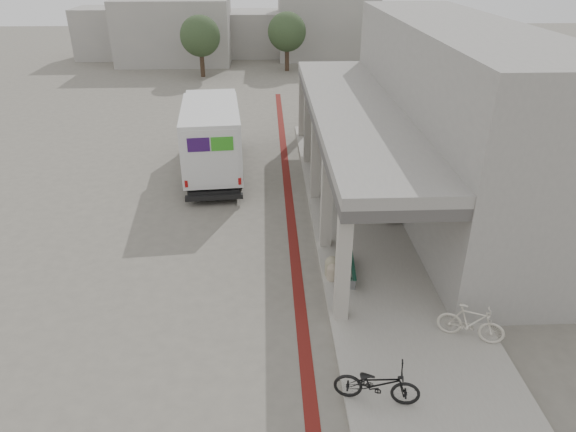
{
  "coord_description": "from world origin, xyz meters",
  "views": [
    {
      "loc": [
        0.11,
        -15.04,
        9.39
      ],
      "look_at": [
        0.76,
        -0.15,
        1.6
      ],
      "focal_mm": 32.0,
      "sensor_mm": 36.0,
      "label": 1
    }
  ],
  "objects_px": {
    "fedex_truck": "(212,135)",
    "bicycle_cream": "(471,323)",
    "bench": "(348,266)",
    "utility_cabinet": "(372,196)",
    "bicycle_black": "(377,383)"
  },
  "relations": [
    {
      "from": "utility_cabinet",
      "to": "bicycle_black",
      "type": "distance_m",
      "value": 10.1
    },
    {
      "from": "bench",
      "to": "utility_cabinet",
      "type": "height_order",
      "value": "utility_cabinet"
    },
    {
      "from": "utility_cabinet",
      "to": "bicycle_cream",
      "type": "bearing_deg",
      "value": -90.65
    },
    {
      "from": "fedex_truck",
      "to": "bench",
      "type": "relative_size",
      "value": 4.11
    },
    {
      "from": "fedex_truck",
      "to": "bicycle_cream",
      "type": "relative_size",
      "value": 4.58
    },
    {
      "from": "bench",
      "to": "bicycle_cream",
      "type": "xyz_separation_m",
      "value": [
        2.8,
        -3.15,
        0.2
      ]
    },
    {
      "from": "bench",
      "to": "bicycle_black",
      "type": "xyz_separation_m",
      "value": [
        -0.1,
        -5.15,
        0.19
      ]
    },
    {
      "from": "fedex_truck",
      "to": "bicycle_black",
      "type": "relative_size",
      "value": 4.06
    },
    {
      "from": "bicycle_black",
      "to": "bicycle_cream",
      "type": "height_order",
      "value": "bicycle_cream"
    },
    {
      "from": "bench",
      "to": "utility_cabinet",
      "type": "distance_m",
      "value": 5.08
    },
    {
      "from": "utility_cabinet",
      "to": "bicycle_black",
      "type": "relative_size",
      "value": 0.5
    },
    {
      "from": "bicycle_cream",
      "to": "utility_cabinet",
      "type": "bearing_deg",
      "value": 32.76
    },
    {
      "from": "bicycle_black",
      "to": "utility_cabinet",
      "type": "bearing_deg",
      "value": 2.21
    },
    {
      "from": "fedex_truck",
      "to": "utility_cabinet",
      "type": "relative_size",
      "value": 8.19
    },
    {
      "from": "utility_cabinet",
      "to": "bicycle_cream",
      "type": "height_order",
      "value": "bicycle_cream"
    }
  ]
}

